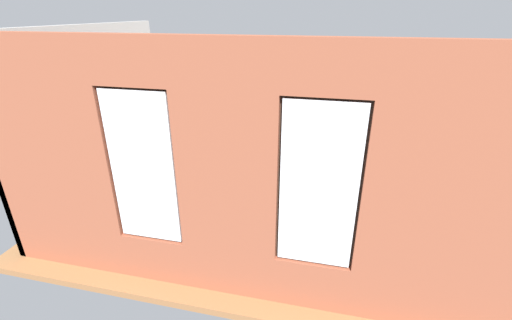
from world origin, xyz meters
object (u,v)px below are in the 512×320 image
at_px(remote_black, 238,179).
at_px(potted_plant_corner_far_left, 454,262).
at_px(cup_ceramic, 222,182).
at_px(couch_by_window, 242,239).
at_px(potted_plant_by_left_couch, 380,169).
at_px(media_console, 123,178).
at_px(potted_plant_near_tv, 114,188).
at_px(coffee_table, 246,186).
at_px(couch_left, 412,202).
at_px(potted_plant_foreground_right, 175,129).
at_px(potted_plant_corner_near_left, 407,157).
at_px(remote_gray, 267,181).
at_px(papasan_chair, 287,153).
at_px(tv_flatscreen, 118,153).
at_px(candle_jar, 249,184).

xyz_separation_m(remote_black, potted_plant_corner_far_left, (-3.27, 1.73, 0.10)).
bearing_deg(potted_plant_corner_far_left, cup_ceramic, -23.05).
distance_m(couch_by_window, potted_plant_by_left_couch, 3.77).
height_order(media_console, potted_plant_near_tv, potted_plant_near_tv).
relative_size(cup_ceramic, remote_black, 0.64).
xyz_separation_m(coffee_table, potted_plant_near_tv, (2.02, 1.05, 0.25)).
bearing_deg(couch_by_window, cup_ceramic, -61.68).
distance_m(couch_left, potted_plant_foreground_right, 5.48).
relative_size(couch_by_window, potted_plant_near_tv, 1.34).
bearing_deg(couch_by_window, potted_plant_corner_near_left, -129.33).
xyz_separation_m(remote_gray, potted_plant_near_tv, (2.40, 1.20, 0.19)).
xyz_separation_m(potted_plant_foreground_right, potted_plant_corner_near_left, (-5.37, -0.04, -0.24)).
bearing_deg(potted_plant_corner_far_left, potted_plant_foreground_right, -32.57).
distance_m(potted_plant_by_left_couch, potted_plant_corner_near_left, 0.67).
xyz_separation_m(couch_left, remote_black, (3.12, 0.06, 0.11)).
distance_m(papasan_chair, potted_plant_foreground_right, 2.81).
bearing_deg(papasan_chair, coffee_table, 72.24).
bearing_deg(media_console, tv_flatscreen, -90.00).
distance_m(couch_by_window, potted_plant_corner_far_left, 2.77).
distance_m(couch_left, tv_flatscreen, 5.55).
relative_size(potted_plant_foreground_right, potted_plant_by_left_couch, 2.70).
bearing_deg(remote_gray, potted_plant_corner_near_left, -25.83).
xyz_separation_m(tv_flatscreen, potted_plant_by_left_couch, (-5.12, -1.58, -0.53)).
bearing_deg(potted_plant_corner_near_left, papasan_chair, 4.79).
xyz_separation_m(remote_gray, potted_plant_corner_far_left, (-2.73, 1.77, 0.10)).
height_order(cup_ceramic, media_console, cup_ceramic).
distance_m(potted_plant_foreground_right, potted_plant_by_left_couch, 4.85).
height_order(tv_flatscreen, potted_plant_corner_far_left, potted_plant_corner_far_left).
bearing_deg(remote_gray, potted_plant_corner_far_left, -90.85).
distance_m(coffee_table, potted_plant_near_tv, 2.29).
bearing_deg(couch_by_window, papasan_chair, -93.34).
relative_size(candle_jar, potted_plant_near_tv, 0.09).
relative_size(candle_jar, potted_plant_corner_near_left, 0.15).
relative_size(remote_black, potted_plant_near_tv, 0.13).
height_order(couch_by_window, potted_plant_corner_near_left, same).
height_order(remote_black, potted_plant_corner_far_left, potted_plant_corner_far_left).
distance_m(coffee_table, potted_plant_by_left_couch, 2.98).
bearing_deg(potted_plant_near_tv, potted_plant_corner_far_left, 173.60).
xyz_separation_m(tv_flatscreen, potted_plant_foreground_right, (-0.31, -1.85, -0.09)).
relative_size(potted_plant_near_tv, potted_plant_corner_near_left, 1.65).
bearing_deg(potted_plant_foreground_right, media_console, 80.64).
height_order(coffee_table, remote_gray, remote_gray).
bearing_deg(potted_plant_foreground_right, remote_black, 140.94).
relative_size(couch_by_window, remote_gray, 10.40).
relative_size(coffee_table, candle_jar, 11.76).
xyz_separation_m(coffee_table, potted_plant_corner_far_left, (-3.10, 1.62, 0.16)).
xyz_separation_m(papasan_chair, potted_plant_by_left_couch, (-2.03, 0.10, -0.15)).
distance_m(couch_left, potted_plant_corner_near_left, 1.70).
height_order(remote_black, potted_plant_corner_near_left, potted_plant_corner_near_left).
bearing_deg(candle_jar, potted_plant_by_left_couch, -145.88).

